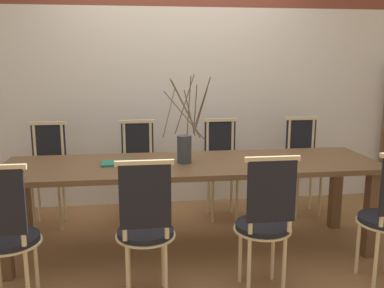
# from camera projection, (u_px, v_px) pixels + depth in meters

# --- Properties ---
(ground_plane) EXTENTS (16.00, 16.00, 0.00)m
(ground_plane) POSITION_uv_depth(u_px,v_px,m) (192.00, 249.00, 3.55)
(ground_plane) COLOR olive
(wall_rear) EXTENTS (12.00, 0.06, 3.20)m
(wall_rear) POSITION_uv_depth(u_px,v_px,m) (176.00, 54.00, 4.43)
(wall_rear) COLOR beige
(wall_rear) RESTS_ON ground_plane
(dining_table) EXTENTS (2.97, 0.82, 0.74)m
(dining_table) POSITION_uv_depth(u_px,v_px,m) (192.00, 173.00, 3.42)
(dining_table) COLOR brown
(dining_table) RESTS_ON ground_plane
(chair_near_leftend) EXTENTS (0.39, 0.39, 0.97)m
(chair_near_leftend) POSITION_uv_depth(u_px,v_px,m) (6.00, 232.00, 2.58)
(chair_near_leftend) COLOR black
(chair_near_leftend) RESTS_ON ground_plane
(chair_near_left) EXTENTS (0.39, 0.39, 0.97)m
(chair_near_left) POSITION_uv_depth(u_px,v_px,m) (146.00, 225.00, 2.69)
(chair_near_left) COLOR black
(chair_near_left) RESTS_ON ground_plane
(chair_near_center) EXTENTS (0.39, 0.39, 0.97)m
(chair_near_center) POSITION_uv_depth(u_px,v_px,m) (265.00, 219.00, 2.78)
(chair_near_center) COLOR black
(chair_near_center) RESTS_ON ground_plane
(chair_far_leftend) EXTENTS (0.39, 0.39, 0.97)m
(chair_far_leftend) POSITION_uv_depth(u_px,v_px,m) (48.00, 170.00, 3.99)
(chair_far_leftend) COLOR black
(chair_far_leftend) RESTS_ON ground_plane
(chair_far_left) EXTENTS (0.39, 0.39, 0.97)m
(chair_far_left) POSITION_uv_depth(u_px,v_px,m) (138.00, 168.00, 4.10)
(chair_far_left) COLOR black
(chair_far_left) RESTS_ON ground_plane
(chair_far_center) EXTENTS (0.39, 0.39, 0.97)m
(chair_far_center) POSITION_uv_depth(u_px,v_px,m) (222.00, 165.00, 4.20)
(chair_far_center) COLOR black
(chair_far_center) RESTS_ON ground_plane
(chair_far_right) EXTENTS (0.39, 0.39, 0.97)m
(chair_far_right) POSITION_uv_depth(u_px,v_px,m) (304.00, 162.00, 4.31)
(chair_far_right) COLOR black
(chair_far_right) RESTS_ON ground_plane
(vase_centerpiece) EXTENTS (0.37, 0.36, 0.69)m
(vase_centerpiece) POSITION_uv_depth(u_px,v_px,m) (185.00, 146.00, 3.36)
(vase_centerpiece) COLOR #33383D
(vase_centerpiece) RESTS_ON dining_table
(book_stack) EXTENTS (0.25, 0.18, 0.02)m
(book_stack) POSITION_uv_depth(u_px,v_px,m) (117.00, 163.00, 3.34)
(book_stack) COLOR #1E6B4C
(book_stack) RESTS_ON dining_table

